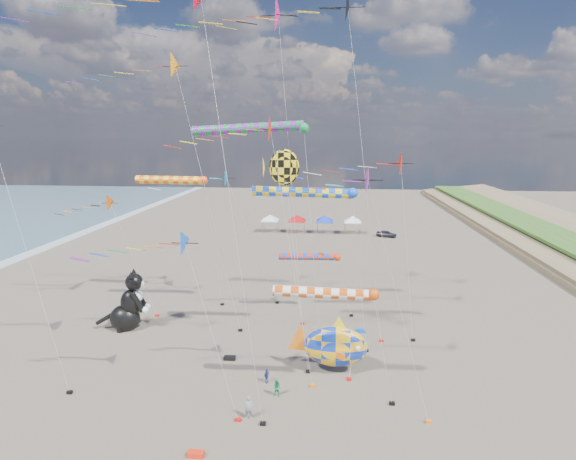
# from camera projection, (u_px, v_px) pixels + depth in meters

# --- Properties ---
(delta_kite_1) EXTENTS (12.22, 2.75, 28.30)m
(delta_kite_1) POSITION_uv_depth(u_px,v_px,m) (351.00, 10.00, 33.58)
(delta_kite_1) COLOR black
(delta_kite_1) RESTS_ON ground
(delta_kite_2) EXTENTS (9.76, 2.04, 18.99)m
(delta_kite_2) POSITION_uv_depth(u_px,v_px,m) (258.00, 133.00, 28.51)
(delta_kite_2) COLOR red
(delta_kite_2) RESTS_ON ground
(delta_kite_3) EXTENTS (14.51, 3.27, 28.69)m
(delta_kite_3) POSITION_uv_depth(u_px,v_px,m) (265.00, 20.00, 37.14)
(delta_kite_3) COLOR #E3177C
(delta_kite_3) RESTS_ON ground
(delta_kite_4) EXTENTS (10.57, 1.85, 12.09)m
(delta_kite_4) POSITION_uv_depth(u_px,v_px,m) (152.00, 252.00, 26.24)
(delta_kite_4) COLOR blue
(delta_kite_4) RESTS_ON ground
(delta_kite_5) EXTENTS (9.52, 1.89, 12.04)m
(delta_kite_5) POSITION_uv_depth(u_px,v_px,m) (101.00, 208.00, 42.43)
(delta_kite_5) COLOR #F15305
(delta_kite_5) RESTS_ON ground
(delta_kite_6) EXTENTS (10.06, 1.91, 15.99)m
(delta_kite_6) POSITION_uv_depth(u_px,v_px,m) (359.00, 186.00, 25.23)
(delta_kite_6) COLOR purple
(delta_kite_6) RESTS_ON ground
(delta_kite_7) EXTENTS (11.35, 2.27, 16.44)m
(delta_kite_7) POSITION_uv_depth(u_px,v_px,m) (379.00, 167.00, 36.16)
(delta_kite_7) COLOR red
(delta_kite_7) RESTS_ON ground
(delta_kite_8) EXTENTS (13.55, 2.32, 24.14)m
(delta_kite_8) POSITION_uv_depth(u_px,v_px,m) (165.00, 71.00, 36.72)
(delta_kite_8) COLOR orange
(delta_kite_8) RESTS_ON ground
(delta_kite_9) EXTENTS (11.85, 2.06, 14.29)m
(delta_kite_9) POSITION_uv_depth(u_px,v_px,m) (226.00, 181.00, 45.44)
(delta_kite_9) COLOR #0D73B4
(delta_kite_9) RESTS_ON ground
(windsock_0) EXTENTS (9.47, 0.81, 13.56)m
(windsock_0) POSITION_uv_depth(u_px,v_px,m) (308.00, 193.00, 34.79)
(windsock_0) COLOR blue
(windsock_0) RESTS_ON ground
(windsock_1) EXTENTS (8.06, 0.76, 8.04)m
(windsock_1) POSITION_uv_depth(u_px,v_px,m) (329.00, 294.00, 28.54)
(windsock_1) COLOR #DA4D0F
(windsock_1) RESTS_ON ground
(windsock_2) EXTENTS (7.34, 0.73, 6.37)m
(windsock_2) POSITION_uv_depth(u_px,v_px,m) (312.00, 257.00, 43.37)
(windsock_2) COLOR red
(windsock_2) RESTS_ON ground
(windsock_3) EXTENTS (11.09, 0.90, 18.50)m
(windsock_3) POSITION_uv_depth(u_px,v_px,m) (253.00, 129.00, 37.49)
(windsock_3) COLOR #167B3E
(windsock_3) RESTS_ON ground
(windsock_4) EXTENTS (8.61, 0.87, 13.54)m
(windsock_4) POSITION_uv_depth(u_px,v_px,m) (174.00, 181.00, 44.87)
(windsock_4) COLOR #FE4F15
(windsock_4) RESTS_ON ground
(angelfish_kite) EXTENTS (3.74, 3.02, 16.52)m
(angelfish_kite) POSITION_uv_depth(u_px,v_px,m) (282.00, 169.00, 32.76)
(angelfish_kite) COLOR yellow
(angelfish_kite) RESTS_ON ground
(cat_inflatable) EXTENTS (4.49, 2.80, 5.66)m
(cat_inflatable) POSITION_uv_depth(u_px,v_px,m) (127.00, 300.00, 40.77)
(cat_inflatable) COLOR black
(cat_inflatable) RESTS_ON ground
(fish_inflatable) EXTENTS (6.35, 2.69, 4.55)m
(fish_inflatable) POSITION_uv_depth(u_px,v_px,m) (335.00, 346.00, 33.31)
(fish_inflatable) COLOR #1234B3
(fish_inflatable) RESTS_ON ground
(person_adult) EXTENTS (0.58, 0.39, 1.55)m
(person_adult) POSITION_uv_depth(u_px,v_px,m) (249.00, 408.00, 28.08)
(person_adult) COLOR gray
(person_adult) RESTS_ON ground
(child_green) EXTENTS (0.69, 0.59, 1.23)m
(child_green) POSITION_uv_depth(u_px,v_px,m) (277.00, 388.00, 30.52)
(child_green) COLOR #239050
(child_green) RESTS_ON ground
(child_blue) EXTENTS (0.57, 0.65, 1.06)m
(child_blue) POSITION_uv_depth(u_px,v_px,m) (267.00, 376.00, 32.27)
(child_blue) COLOR navy
(child_blue) RESTS_ON ground
(kite_bag_1) EXTENTS (0.90, 0.44, 0.30)m
(kite_bag_1) POSITION_uv_depth(u_px,v_px,m) (360.00, 331.00, 40.61)
(kite_bag_1) COLOR blue
(kite_bag_1) RESTS_ON ground
(kite_bag_2) EXTENTS (0.90, 0.44, 0.30)m
(kite_bag_2) POSITION_uv_depth(u_px,v_px,m) (196.00, 454.00, 24.89)
(kite_bag_2) COLOR red
(kite_bag_2) RESTS_ON ground
(kite_bag_3) EXTENTS (0.90, 0.44, 0.30)m
(kite_bag_3) POSITION_uv_depth(u_px,v_px,m) (230.00, 358.00, 35.64)
(kite_bag_3) COLOR black
(kite_bag_3) RESTS_ON ground
(tent_row) EXTENTS (19.20, 4.20, 3.80)m
(tent_row) POSITION_uv_depth(u_px,v_px,m) (311.00, 216.00, 81.28)
(tent_row) COLOR white
(tent_row) RESTS_ON ground
(parked_car) EXTENTS (3.73, 2.50, 1.18)m
(parked_car) POSITION_uv_depth(u_px,v_px,m) (386.00, 234.00, 78.62)
(parked_car) COLOR #26262D
(parked_car) RESTS_ON ground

